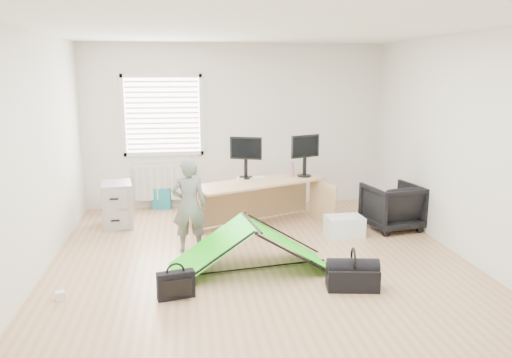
{
  "coord_description": "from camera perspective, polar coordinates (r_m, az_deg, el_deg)",
  "views": [
    {
      "loc": [
        -0.86,
        -5.55,
        2.26
      ],
      "look_at": [
        0.0,
        0.4,
        0.95
      ],
      "focal_mm": 35.0,
      "sensor_mm": 36.0,
      "label": 1
    }
  ],
  "objects": [
    {
      "name": "ground",
      "position": [
        6.05,
        0.55,
        -9.63
      ],
      "size": [
        5.5,
        5.5,
        0.0
      ],
      "primitive_type": "plane",
      "color": "tan",
      "rests_on": "ground"
    },
    {
      "name": "back_wall",
      "position": [
        8.39,
        -2.3,
        6.05
      ],
      "size": [
        5.0,
        0.02,
        2.7
      ],
      "primitive_type": "cube",
      "color": "silver",
      "rests_on": "ground"
    },
    {
      "name": "window",
      "position": [
        8.3,
        -10.62,
        7.17
      ],
      "size": [
        1.2,
        0.06,
        1.2
      ],
      "primitive_type": "cube",
      "color": "silver",
      "rests_on": "back_wall"
    },
    {
      "name": "radiator",
      "position": [
        8.42,
        -10.34,
        -0.32
      ],
      "size": [
        1.0,
        0.12,
        0.6
      ],
      "primitive_type": "cube",
      "color": "silver",
      "rests_on": "back_wall"
    },
    {
      "name": "desk",
      "position": [
        7.36,
        0.32,
        -2.86
      ],
      "size": [
        2.06,
        1.37,
        0.67
      ],
      "primitive_type": "cube",
      "rotation": [
        0.0,
        0.0,
        0.42
      ],
      "color": "tan",
      "rests_on": "ground"
    },
    {
      "name": "filing_cabinet",
      "position": [
        7.65,
        -15.56,
        -2.81
      ],
      "size": [
        0.5,
        0.62,
        0.66
      ],
      "primitive_type": "cube",
      "rotation": [
        0.0,
        0.0,
        0.14
      ],
      "color": "#9A9C9F",
      "rests_on": "ground"
    },
    {
      "name": "monitor_left",
      "position": [
        7.47,
        -1.18,
        1.82
      ],
      "size": [
        0.49,
        0.27,
        0.46
      ],
      "primitive_type": "cube",
      "rotation": [
        0.0,
        0.0,
        -0.37
      ],
      "color": "black",
      "rests_on": "desk"
    },
    {
      "name": "monitor_right",
      "position": [
        7.63,
        5.57,
        2.02
      ],
      "size": [
        0.49,
        0.29,
        0.47
      ],
      "primitive_type": "cube",
      "rotation": [
        0.0,
        0.0,
        0.39
      ],
      "color": "black",
      "rests_on": "desk"
    },
    {
      "name": "keyboard",
      "position": [
        7.5,
        -0.57,
        0.16
      ],
      "size": [
        0.43,
        0.16,
        0.02
      ],
      "primitive_type": "cube",
      "rotation": [
        0.0,
        0.0,
        0.04
      ],
      "color": "beige",
      "rests_on": "desk"
    },
    {
      "name": "thermos",
      "position": [
        7.63,
        4.11,
        1.12
      ],
      "size": [
        0.08,
        0.08,
        0.23
      ],
      "primitive_type": "cylinder",
      "rotation": [
        0.0,
        0.0,
        0.24
      ],
      "color": "#AB5F7B",
      "rests_on": "desk"
    },
    {
      "name": "office_chair",
      "position": [
        7.51,
        15.29,
        -3.03
      ],
      "size": [
        0.83,
        0.85,
        0.67
      ],
      "primitive_type": "imported",
      "rotation": [
        0.0,
        0.0,
        3.32
      ],
      "color": "black",
      "rests_on": "ground"
    },
    {
      "name": "person",
      "position": [
        6.33,
        -7.65,
        -3.02
      ],
      "size": [
        0.45,
        0.31,
        1.2
      ],
      "primitive_type": "imported",
      "rotation": [
        0.0,
        0.0,
        3.1
      ],
      "color": "slate",
      "rests_on": "ground"
    },
    {
      "name": "kite",
      "position": [
        5.78,
        -0.51,
        -7.7
      ],
      "size": [
        1.93,
        1.06,
        0.57
      ],
      "primitive_type": null,
      "rotation": [
        0.0,
        0.0,
        0.14
      ],
      "color": "#1DDB14",
      "rests_on": "ground"
    },
    {
      "name": "storage_crate",
      "position": [
        7.08,
        10.06,
        -5.33
      ],
      "size": [
        0.52,
        0.38,
        0.28
      ],
      "primitive_type": "cube",
      "rotation": [
        0.0,
        0.0,
        0.06
      ],
      "color": "white",
      "rests_on": "ground"
    },
    {
      "name": "tote_bag",
      "position": [
        8.46,
        -10.7,
        -2.2
      ],
      "size": [
        0.32,
        0.19,
        0.35
      ],
      "primitive_type": "cube",
      "rotation": [
        0.0,
        0.0,
        -0.2
      ],
      "color": "teal",
      "rests_on": "ground"
    },
    {
      "name": "laptop_bag",
      "position": [
        5.21,
        -9.14,
        -11.87
      ],
      "size": [
        0.39,
        0.19,
        0.28
      ],
      "primitive_type": "cube",
      "rotation": [
        0.0,
        0.0,
        0.21
      ],
      "color": "black",
      "rests_on": "ground"
    },
    {
      "name": "white_box",
      "position": [
        5.52,
        -21.46,
        -12.29
      ],
      "size": [
        0.11,
        0.11,
        0.09
      ],
      "primitive_type": "cube",
      "rotation": [
        0.0,
        0.0,
        0.26
      ],
      "color": "silver",
      "rests_on": "ground"
    },
    {
      "name": "duffel_bag",
      "position": [
        5.46,
        10.96,
        -11.05
      ],
      "size": [
        0.58,
        0.36,
        0.24
      ],
      "primitive_type": "cube",
      "rotation": [
        0.0,
        0.0,
        -0.17
      ],
      "color": "black",
      "rests_on": "ground"
    }
  ]
}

